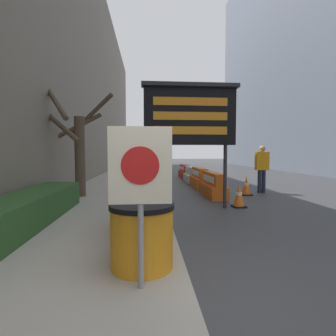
# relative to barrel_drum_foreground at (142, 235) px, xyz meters

# --- Properties ---
(ground_plane) EXTENTS (120.00, 120.00, 0.00)m
(ground_plane) POSITION_rel_barrel_drum_foreground_xyz_m (0.53, -0.70, -0.54)
(ground_plane) COLOR #38383A
(sidewalk_left) EXTENTS (3.40, 56.00, 0.15)m
(sidewalk_left) POSITION_rel_barrel_drum_foreground_xyz_m (-1.16, -0.70, -0.46)
(sidewalk_left) COLOR gray
(sidewalk_left) RESTS_ON ground_plane
(building_left_facade) EXTENTS (0.40, 50.40, 12.71)m
(building_left_facade) POSITION_rel_barrel_drum_foreground_xyz_m (-3.06, 9.10, 5.82)
(building_left_facade) COLOR #706656
(building_left_facade) RESTS_ON ground_plane
(hedge_strip) EXTENTS (0.90, 5.00, 0.59)m
(hedge_strip) POSITION_rel_barrel_drum_foreground_xyz_m (-2.26, 1.74, -0.10)
(hedge_strip) COLOR #284C23
(hedge_strip) RESTS_ON sidewalk_left
(bare_tree) EXTENTS (2.13, 2.29, 3.58)m
(bare_tree) POSITION_rel_barrel_drum_foreground_xyz_m (-2.13, 5.42, 1.34)
(bare_tree) COLOR #4C3D2D
(bare_tree) RESTS_ON sidewalk_left
(barrel_drum_foreground) EXTENTS (0.79, 0.79, 0.78)m
(barrel_drum_foreground) POSITION_rel_barrel_drum_foreground_xyz_m (0.00, 0.00, 0.00)
(barrel_drum_foreground) COLOR orange
(barrel_drum_foreground) RESTS_ON sidewalk_left
(barrel_drum_middle) EXTENTS (0.79, 0.79, 0.78)m
(barrel_drum_middle) POSITION_rel_barrel_drum_foreground_xyz_m (-0.01, 0.87, 0.00)
(barrel_drum_middle) COLOR orange
(barrel_drum_middle) RESTS_ON sidewalk_left
(barrel_drum_back) EXTENTS (0.79, 0.79, 0.78)m
(barrel_drum_back) POSITION_rel_barrel_drum_foreground_xyz_m (-0.07, 1.74, 0.00)
(barrel_drum_back) COLOR orange
(barrel_drum_back) RESTS_ON sidewalk_left
(warning_sign) EXTENTS (0.64, 0.08, 1.65)m
(warning_sign) POSITION_rel_barrel_drum_foreground_xyz_m (-0.00, -0.51, 0.76)
(warning_sign) COLOR gray
(warning_sign) RESTS_ON sidewalk_left
(message_board) EXTENTS (2.60, 0.36, 3.37)m
(message_board) POSITION_rel_barrel_drum_foreground_xyz_m (1.22, 3.91, 1.98)
(message_board) COLOR #28282B
(message_board) RESTS_ON ground_plane
(jersey_barrier_orange_far) EXTENTS (0.56, 1.92, 0.84)m
(jersey_barrier_orange_far) POSITION_rel_barrel_drum_foreground_xyz_m (2.38, 5.83, -0.17)
(jersey_barrier_orange_far) COLOR orange
(jersey_barrier_orange_far) RESTS_ON ground_plane
(jersey_barrier_orange_near) EXTENTS (0.56, 2.03, 0.86)m
(jersey_barrier_orange_near) POSITION_rel_barrel_drum_foreground_xyz_m (2.38, 8.25, -0.16)
(jersey_barrier_orange_near) COLOR orange
(jersey_barrier_orange_near) RESTS_ON ground_plane
(jersey_barrier_white) EXTENTS (0.62, 1.85, 0.79)m
(jersey_barrier_white) POSITION_rel_barrel_drum_foreground_xyz_m (2.38, 10.37, -0.19)
(jersey_barrier_white) COLOR silver
(jersey_barrier_white) RESTS_ON ground_plane
(jersey_barrier_red_striped) EXTENTS (0.58, 2.11, 0.78)m
(jersey_barrier_red_striped) POSITION_rel_barrel_drum_foreground_xyz_m (2.38, 12.72, -0.19)
(jersey_barrier_red_striped) COLOR red
(jersey_barrier_red_striped) RESTS_ON ground_plane
(traffic_cone_near) EXTENTS (0.38, 0.38, 0.68)m
(traffic_cone_near) POSITION_rel_barrel_drum_foreground_xyz_m (3.64, 6.01, -0.20)
(traffic_cone_near) COLOR black
(traffic_cone_near) RESTS_ON ground_plane
(traffic_cone_mid) EXTENTS (0.37, 0.37, 0.65)m
(traffic_cone_mid) POSITION_rel_barrel_drum_foreground_xyz_m (2.64, 3.99, -0.22)
(traffic_cone_mid) COLOR black
(traffic_cone_mid) RESTS_ON ground_plane
(traffic_light_near_curb) EXTENTS (0.28, 0.45, 4.16)m
(traffic_light_near_curb) POSITION_rel_barrel_drum_foreground_xyz_m (1.09, 17.74, 2.47)
(traffic_light_near_curb) COLOR #2D2D30
(traffic_light_near_curb) RESTS_ON ground_plane
(pedestrian_worker) EXTENTS (0.50, 0.34, 1.80)m
(pedestrian_worker) POSITION_rel_barrel_drum_foreground_xyz_m (4.43, 6.50, 0.53)
(pedestrian_worker) COLOR #23283D
(pedestrian_worker) RESTS_ON ground_plane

